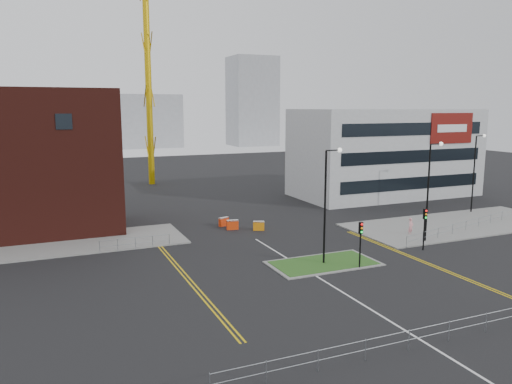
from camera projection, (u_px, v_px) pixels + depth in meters
ground at (362, 304)px, 31.50m from camera, size 200.00×200.00×0.00m
pavement_left at (24, 248)px, 43.65m from camera, size 28.00×8.00×0.12m
pavement_right at (458, 224)px, 52.71m from camera, size 24.00×10.00×0.12m
island_kerb at (324, 263)px, 39.51m from camera, size 8.60×4.60×0.08m
grass_island at (324, 263)px, 39.51m from camera, size 8.00×4.00×0.12m
office_block at (385, 153)px, 69.55m from camera, size 25.00×12.20×12.00m
streetlamp_island at (328, 197)px, 38.69m from camera, size 1.46×0.36×9.18m
streetlamp_right_near at (430, 184)px, 45.17m from camera, size 1.46×0.36×9.18m
streetlamp_right_far at (476, 167)px, 57.85m from camera, size 1.46×0.36×9.18m
traffic_light_island at (361, 236)px, 38.03m from camera, size 0.28×0.33×3.65m
traffic_light_right at (425, 221)px, 42.95m from camera, size 0.28×0.33×3.65m
railing_front at (430, 331)px, 25.93m from camera, size 24.05×0.05×1.10m
railing_left at (135, 241)px, 43.41m from camera, size 6.05×0.05×1.10m
railing_right at (466, 224)px, 49.74m from camera, size 19.05×5.05×1.10m
centre_line at (344, 293)px, 33.31m from camera, size 0.15×30.00×0.01m
yellow_left_a at (182, 274)px, 37.06m from camera, size 0.12×24.00×0.01m
yellow_left_b at (186, 274)px, 37.18m from camera, size 0.12×24.00×0.01m
yellow_right_a at (416, 260)px, 40.62m from camera, size 0.12×20.00×0.01m
yellow_right_b at (419, 259)px, 40.74m from camera, size 0.12×20.00×0.01m
skyline_b at (140, 121)px, 151.81m from camera, size 24.00×12.00×16.00m
skyline_c at (252, 101)px, 159.86m from camera, size 14.00×12.00×28.00m
skyline_d at (76, 127)px, 154.22m from camera, size 30.00×12.00×12.00m
pedestrian at (411, 227)px, 48.26m from camera, size 0.72×0.59×1.71m
barrier_left at (224, 221)px, 52.02m from camera, size 1.16×0.70×0.92m
barrier_mid at (259, 225)px, 50.21m from camera, size 1.18×0.77×0.94m
barrier_right at (232, 224)px, 50.52m from camera, size 1.22×0.56×0.99m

